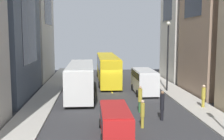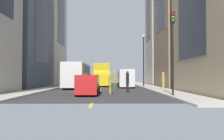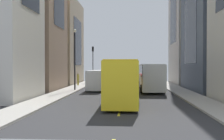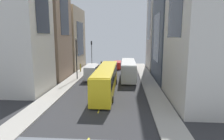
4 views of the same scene
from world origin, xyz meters
name	(u,v)px [view 1 (image 1 of 4)]	position (x,y,z in m)	size (l,w,h in m)	color
ground_plane	(112,91)	(0.00, 0.00, 0.00)	(40.40, 40.40, 0.00)	#333335
sidewalk_west	(49,92)	(-6.93, 0.00, 0.07)	(2.54, 44.00, 0.15)	#B2ADA3
sidewalk_east	(172,90)	(6.93, 0.00, 0.07)	(2.54, 44.00, 0.15)	#B2ADA3
lane_stripe_1	(129,136)	(0.00, -14.00, 0.01)	(0.16, 2.00, 0.01)	yellow
lane_stripe_2	(118,107)	(0.00, -7.00, 0.01)	(0.16, 2.00, 0.01)	yellow
lane_stripe_3	(112,91)	(0.00, 0.00, 0.01)	(0.16, 2.00, 0.01)	yellow
lane_stripe_4	(108,81)	(0.00, 7.00, 0.01)	(0.16, 2.00, 0.01)	yellow
lane_stripe_5	(105,74)	(0.00, 14.00, 0.01)	(0.16, 2.00, 0.01)	yellow
lane_stripe_6	(103,69)	(0.00, 21.00, 0.01)	(0.16, 2.00, 0.01)	yellow
city_bus_white	(81,77)	(-3.38, -2.07, 2.01)	(2.80, 11.24, 3.35)	silver
streetcar_yellow	(107,66)	(-0.06, 6.90, 2.13)	(2.70, 15.00, 3.59)	yellow
delivery_van_white	(144,80)	(3.46, -1.36, 1.51)	(2.25, 5.58, 2.58)	white
car_red_0	(115,119)	(-0.82, -13.78, 1.03)	(1.94, 4.74, 1.75)	red
pedestrian_crossing_near	(140,98)	(1.66, -8.77, 1.17)	(0.34, 0.34, 2.18)	#336B38
pedestrian_walking_far	(203,95)	(7.25, -8.14, 1.19)	(0.34, 0.34, 1.95)	gold
pedestrian_crossing_mid	(142,113)	(1.14, -12.61, 1.05)	(0.29, 0.29, 1.94)	gold
pedestrian_waiting_curb	(162,105)	(2.90, -11.04, 1.19)	(0.31, 0.31, 2.21)	black
streetlamp_near	(168,49)	(6.16, -0.73, 4.78)	(0.44, 0.44, 7.63)	black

